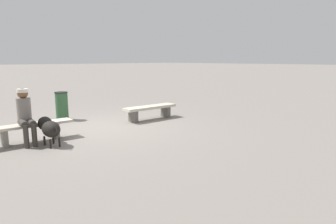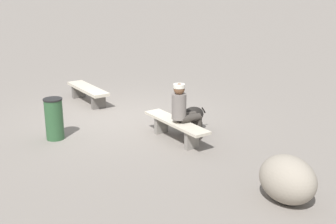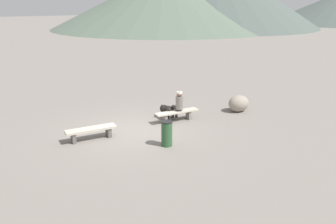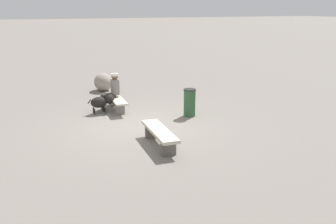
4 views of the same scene
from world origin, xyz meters
name	(u,v)px [view 4 (image 4 of 4)]	position (x,y,z in m)	size (l,w,h in m)	color
ground	(139,127)	(0.00, 0.00, -0.03)	(210.00, 210.00, 0.06)	gray
bench_left	(160,134)	(-1.75, 0.03, 0.32)	(1.83, 0.54, 0.43)	#605B56
bench_right	(116,101)	(1.94, 0.14, 0.33)	(1.89, 0.49, 0.43)	gray
seated_person	(112,89)	(2.07, 0.24, 0.72)	(0.37, 0.67, 1.25)	slate
dog	(102,101)	(1.73, 0.68, 0.40)	(0.37, 0.88, 0.61)	black
trash_bin	(190,103)	(0.31, -1.83, 0.45)	(0.40, 0.40, 0.89)	#2D5633
boulder	(103,82)	(5.03, -0.14, 0.37)	(0.75, 0.96, 0.74)	gray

